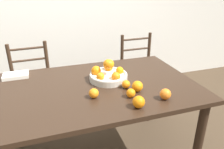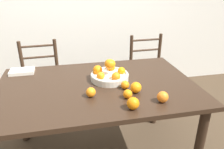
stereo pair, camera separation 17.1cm
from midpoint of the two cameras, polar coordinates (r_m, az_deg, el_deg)
name	(u,v)px [view 2 (the right image)]	position (r m, az deg, el deg)	size (l,w,h in m)	color
dining_table	(97,95)	(1.79, -1.10, -5.53)	(1.57, 1.01, 0.77)	black
fruit_bowl	(109,74)	(1.81, 2.01, 0.16)	(0.32, 0.32, 0.18)	beige
orange_loose_0	(133,103)	(1.43, 8.97, -7.54)	(0.08, 0.08, 0.08)	orange
orange_loose_1	(163,97)	(1.55, 16.23, -5.72)	(0.08, 0.08, 0.08)	orange
orange_loose_2	(125,85)	(1.67, 6.37, -2.80)	(0.06, 0.06, 0.06)	orange
orange_loose_3	(128,94)	(1.55, 7.30, -5.15)	(0.07, 0.07, 0.07)	orange
orange_loose_4	(136,87)	(1.63, 9.27, -3.44)	(0.08, 0.08, 0.08)	orange
orange_loose_5	(91,92)	(1.56, -2.42, -4.72)	(0.07, 0.07, 0.07)	orange
chair_left	(42,83)	(2.58, -16.12, -2.28)	(0.44, 0.42, 0.92)	#382619
chair_right	(148,74)	(2.78, 11.24, 0.12)	(0.43, 0.41, 0.92)	#382619
book_stack	(22,71)	(2.08, -20.31, 0.73)	(0.21, 0.14, 0.03)	silver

